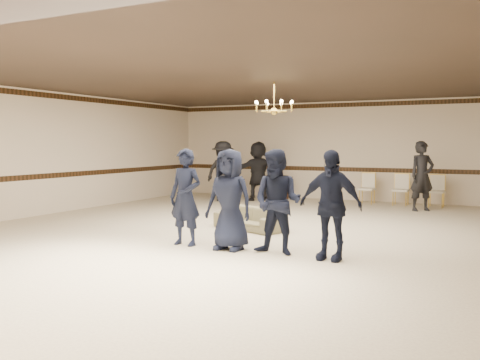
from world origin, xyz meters
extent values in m
cube|color=beige|center=(0.00, 0.00, 0.00)|extent=(12.00, 14.00, 0.01)
cube|color=black|center=(0.00, 0.00, 3.20)|extent=(12.00, 14.00, 0.01)
cube|color=beige|center=(0.00, 7.00, 1.60)|extent=(12.00, 0.01, 3.20)
cube|color=beige|center=(-6.00, 0.00, 1.60)|extent=(0.01, 14.00, 3.20)
cube|color=#361F10|center=(0.00, 6.99, 1.00)|extent=(12.00, 0.02, 0.14)
cube|color=#361F10|center=(0.00, 6.99, 3.08)|extent=(12.00, 0.02, 0.14)
imported|color=black|center=(-0.53, -1.83, 0.88)|extent=(0.66, 0.45, 1.75)
imported|color=black|center=(0.37, -1.83, 0.88)|extent=(0.86, 0.57, 1.75)
imported|color=black|center=(1.27, -1.83, 0.88)|extent=(0.88, 0.70, 1.75)
imported|color=black|center=(2.17, -1.83, 0.88)|extent=(1.06, 0.51, 1.75)
imported|color=#6A6446|center=(-0.25, 0.25, 0.24)|extent=(1.76, 1.18, 0.48)
imported|color=black|center=(-3.39, 4.88, 0.95)|extent=(1.30, 0.84, 1.91)
imported|color=black|center=(-2.49, 5.58, 0.95)|extent=(1.72, 1.57, 1.91)
imported|color=black|center=(2.61, 5.18, 0.95)|extent=(0.83, 0.80, 1.91)
cube|color=black|center=(-2.12, 6.42, 0.37)|extent=(0.90, 0.43, 0.74)
camera|label=1|loc=(4.61, -9.92, 1.85)|focal=39.70mm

